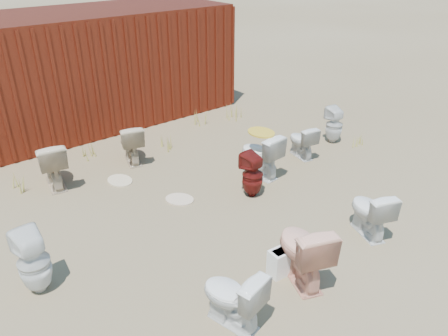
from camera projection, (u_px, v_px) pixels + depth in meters
ground at (249, 214)px, 6.61m from camera, size 100.00×100.00×0.00m
shipping_container at (94, 67)px, 9.65m from camera, size 6.00×2.40×2.40m
toilet_front_a at (232, 297)px, 4.58m from camera, size 0.55×0.78×0.72m
toilet_front_pink at (302, 250)px, 5.16m from camera, size 0.76×0.96×0.86m
toilet_front_c at (370, 212)px, 6.02m from camera, size 0.63×0.80×0.72m
toilet_front_maroon at (252, 175)px, 6.94m from camera, size 0.36×0.36×0.74m
toilet_front_e at (302, 141)px, 8.24m from camera, size 0.48×0.69×0.64m
toilet_back_a at (34, 262)px, 5.00m from camera, size 0.39×0.40×0.82m
toilet_back_beige_left at (52, 164)px, 7.21m from camera, size 0.59×0.86×0.81m
toilet_back_beige_right at (131, 143)px, 8.04m from camera, size 0.62×0.82×0.75m
toilet_back_yellowlid at (260, 155)px, 7.53m from camera, size 0.50×0.82×0.81m
toilet_back_e at (334, 125)px, 8.82m from camera, size 0.40×0.41×0.74m
yellow_lid at (261, 132)px, 7.34m from camera, size 0.41×0.51×0.02m
loose_tank at (287, 259)px, 5.41m from camera, size 0.51×0.24×0.35m
loose_lid_near at (120, 181)px, 7.52m from camera, size 0.45×0.55×0.02m
loose_lid_far at (180, 199)px, 6.97m from camera, size 0.55×0.59×0.02m
weed_clump_a at (17, 182)px, 7.17m from camera, size 0.36×0.36×0.32m
weed_clump_b at (167, 141)px, 8.63m from camera, size 0.32×0.32×0.32m
weed_clump_c at (235, 112)px, 10.09m from camera, size 0.36×0.36×0.32m
weed_clump_d at (89, 151)px, 8.28m from camera, size 0.30×0.30×0.26m
weed_clump_e at (201, 116)px, 9.87m from camera, size 0.34×0.34×0.31m
weed_clump_f at (354, 140)px, 8.83m from camera, size 0.28×0.28×0.20m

